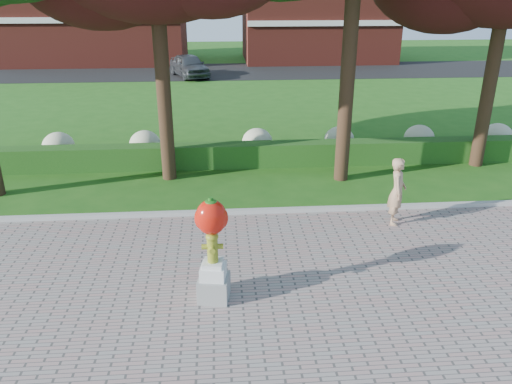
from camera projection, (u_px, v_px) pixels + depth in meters
ground at (240, 274)px, 10.74m from camera, size 100.00×100.00×0.00m
curb at (235, 212)px, 13.48m from camera, size 40.00×0.18×0.15m
lawn_hedge at (230, 155)px, 17.04m from camera, size 24.00×0.70×0.80m
hydrangea_row at (245, 142)px, 17.95m from camera, size 20.10×1.10×0.99m
street at (222, 71)px, 36.56m from camera, size 50.00×8.00×0.02m
building_left at (96, 17)px, 40.06m from camera, size 14.00×8.00×7.00m
building_right at (317, 20)px, 41.44m from camera, size 12.00×8.00×6.40m
hydrant_sculpture at (212, 247)px, 9.40m from camera, size 0.67×0.67×2.15m
woman at (397, 191)px, 12.65m from camera, size 0.61×0.75×1.76m
parked_car at (189, 65)px, 34.02m from camera, size 3.27×4.79×1.51m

